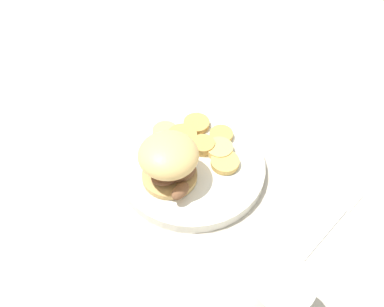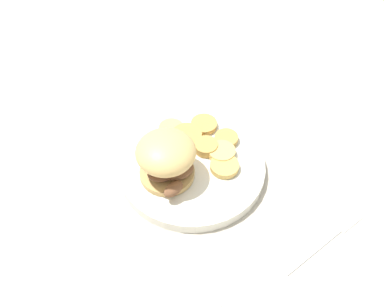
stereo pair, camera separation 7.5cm
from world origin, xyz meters
TOP-DOWN VIEW (x-y plane):
  - ground_plane at (0.00, 0.00)m, footprint 4.00×4.00m
  - dinner_plate at (0.00, 0.00)m, footprint 0.25×0.25m
  - sandwich at (-0.02, -0.04)m, footprint 0.10×0.10m
  - potato_round_0 at (0.05, 0.02)m, footprint 0.05×0.05m
  - potato_round_1 at (0.03, 0.08)m, footprint 0.04×0.04m
  - potato_round_2 at (0.03, 0.04)m, footprint 0.05×0.05m
  - potato_round_3 at (-0.07, 0.04)m, footprint 0.05×0.05m
  - potato_round_4 at (-0.03, 0.09)m, footprint 0.05×0.05m
  - potato_round_5 at (0.01, 0.04)m, footprint 0.04×0.04m
  - potato_round_6 at (-0.04, 0.04)m, footprint 0.05×0.05m
  - fork at (0.25, -0.01)m, footprint 0.08×0.16m

SIDE VIEW (x-z plane):
  - ground_plane at x=0.00m, z-range 0.00..0.00m
  - fork at x=0.25m, z-range 0.00..0.00m
  - dinner_plate at x=0.00m, z-range 0.00..0.02m
  - potato_round_4 at x=-0.03m, z-range 0.02..0.03m
  - potato_round_1 at x=0.03m, z-range 0.02..0.03m
  - potato_round_0 at x=0.05m, z-range 0.02..0.03m
  - potato_round_3 at x=-0.07m, z-range 0.02..0.03m
  - potato_round_2 at x=0.03m, z-range 0.02..0.03m
  - potato_round_6 at x=-0.04m, z-range 0.02..0.04m
  - potato_round_5 at x=0.01m, z-range 0.02..0.04m
  - sandwich at x=-0.02m, z-range 0.02..0.11m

